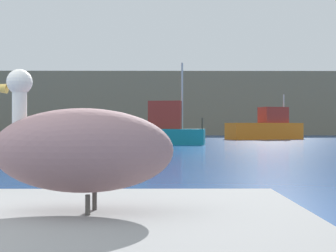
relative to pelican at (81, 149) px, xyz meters
name	(u,v)px	position (x,y,z in m)	size (l,w,h in m)	color
hillside_backdrop	(151,105)	(-1.35, 66.30, 3.12)	(140.00, 12.85, 8.26)	#7F755B
pelican	(81,149)	(0.00, 0.00, 0.00)	(1.36, 0.63, 0.88)	gray
fishing_boat_orange	(266,128)	(9.55, 40.64, 0.00)	(7.10, 4.35, 4.04)	orange
fishing_boat_teal	(154,131)	(-0.16, 28.40, -0.14)	(7.30, 3.12, 5.18)	teal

